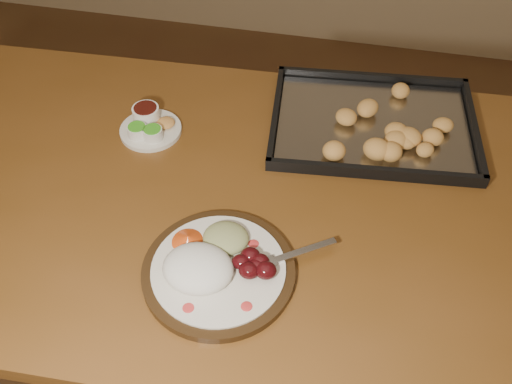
# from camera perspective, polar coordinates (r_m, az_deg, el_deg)

# --- Properties ---
(dining_table) EXTENTS (1.54, 0.96, 0.75)m
(dining_table) POSITION_cam_1_polar(r_m,az_deg,el_deg) (1.29, -2.98, -3.10)
(dining_table) COLOR brown
(dining_table) RESTS_ON ground
(dinner_plate) EXTENTS (0.36, 0.29, 0.07)m
(dinner_plate) POSITION_cam_1_polar(r_m,az_deg,el_deg) (1.08, -4.11, -7.42)
(dinner_plate) COLOR black
(dinner_plate) RESTS_ON dining_table
(condiment_saucer) EXTENTS (0.15, 0.15, 0.05)m
(condiment_saucer) POSITION_cam_1_polar(r_m,az_deg,el_deg) (1.38, -10.66, 6.57)
(condiment_saucer) COLOR silver
(condiment_saucer) RESTS_ON dining_table
(baking_tray) EXTENTS (0.51, 0.40, 0.05)m
(baking_tray) POSITION_cam_1_polar(r_m,az_deg,el_deg) (1.39, 11.59, 6.91)
(baking_tray) COLOR black
(baking_tray) RESTS_ON dining_table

